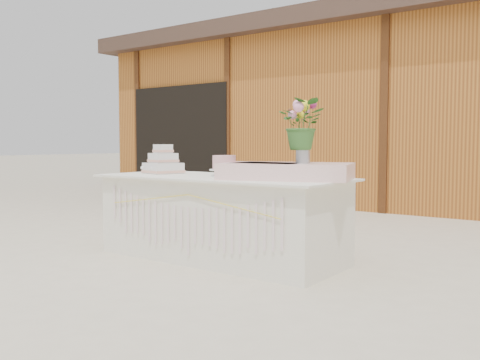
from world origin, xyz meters
name	(u,v)px	position (x,y,z in m)	size (l,w,h in m)	color
ground	(221,259)	(0.00, 0.00, 0.00)	(80.00, 80.00, 0.00)	beige
barn	(425,110)	(-0.01, 5.99, 1.68)	(12.60, 4.60, 3.30)	#AB6824
cake_table	(221,218)	(0.00, 0.00, 0.39)	(2.40, 1.00, 0.77)	silver
wedding_cake	(163,164)	(-0.77, 0.03, 0.87)	(0.40, 0.40, 0.29)	silver
pink_cake_stand	(224,165)	(0.05, -0.01, 0.88)	(0.27, 0.27, 0.20)	white
satin_runner	(287,171)	(0.68, 0.05, 0.84)	(1.09, 0.63, 0.14)	#FFD1CD
flower_vase	(303,154)	(0.83, 0.07, 0.99)	(0.12, 0.12, 0.16)	#B5B6BA
bouquet	(303,119)	(0.83, 0.07, 1.28)	(0.38, 0.33, 0.43)	#336428
loose_flowers	(154,171)	(-1.02, 0.15, 0.78)	(0.13, 0.31, 0.02)	#CD7D91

